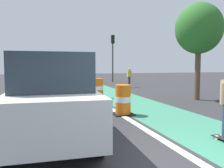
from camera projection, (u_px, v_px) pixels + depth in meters
name	position (u px, v px, depth m)	size (l,w,h in m)	color
ground_plane	(149.00, 163.00, 4.20)	(100.00, 100.00, 0.00)	#2D2D30
bike_lane_strip	(104.00, 91.00, 16.33)	(2.50, 80.00, 0.01)	#387F60
lane_divider_stripe	(83.00, 92.00, 15.90)	(0.20, 80.00, 0.01)	silver
parked_suv_nearest	(53.00, 96.00, 5.64)	(2.06, 4.67, 2.04)	silver
traffic_barrel_front	(123.00, 100.00, 8.39)	(0.73, 0.73, 1.09)	orange
traffic_barrel_mid	(98.00, 88.00, 12.72)	(0.73, 0.73, 1.09)	orange
delivery_truck_down_block	(38.00, 66.00, 34.57)	(2.84, 7.75, 3.23)	silver
traffic_light_corner	(113.00, 50.00, 24.93)	(0.41, 0.32, 5.10)	#2D2D2D
pedestrian_crossing	(129.00, 77.00, 19.29)	(0.34, 0.20, 1.61)	#33333D
street_tree_sidewalk	(199.00, 29.00, 11.81)	(2.40, 2.40, 5.00)	brown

